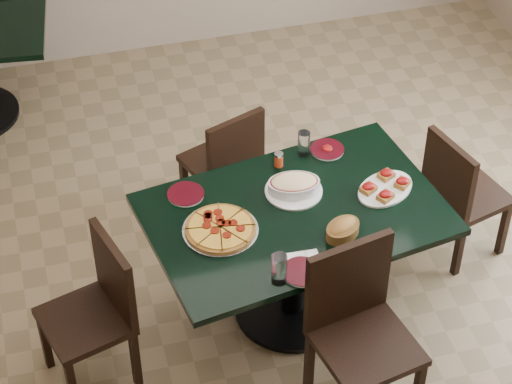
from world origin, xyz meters
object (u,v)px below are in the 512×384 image
object	(u,v)px
chair_left	(98,306)
bruschetta_platter	(385,187)
main_table	(294,237)
bread_basket	(343,229)
pepperoni_pizza	(220,229)
chair_far	(227,161)
chair_right	(459,191)
lasagna_casserole	(294,185)
chair_near	(358,322)

from	to	relation	value
chair_left	bruschetta_platter	size ratio (longest dim) A/B	2.12
main_table	bread_basket	bearing A→B (deg)	-60.67
main_table	chair_left	bearing A→B (deg)	178.29
pepperoni_pizza	main_table	bearing A→B (deg)	5.96
pepperoni_pizza	bread_basket	world-z (taller)	bread_basket
bread_basket	pepperoni_pizza	bearing A→B (deg)	132.08
chair_far	bruschetta_platter	world-z (taller)	chair_far
main_table	pepperoni_pizza	size ratio (longest dim) A/B	4.26
pepperoni_pizza	bruschetta_platter	bearing A→B (deg)	5.13
main_table	chair_right	distance (m)	1.07
chair_far	lasagna_casserole	xyz separation A→B (m)	(0.20, -0.69, 0.34)
main_table	chair_near	world-z (taller)	chair_near
chair_left	bread_basket	xyz separation A→B (m)	(1.24, -0.08, 0.30)
lasagna_casserole	bread_basket	size ratio (longest dim) A/B	1.27
chair_far	pepperoni_pizza	size ratio (longest dim) A/B	2.12
chair_far	chair_near	xyz separation A→B (m)	(0.30, -1.46, 0.10)
chair_near	pepperoni_pizza	world-z (taller)	chair_near
main_table	bread_basket	distance (m)	0.36
bread_basket	chair_near	bearing A→B (deg)	-127.05
chair_near	lasagna_casserole	world-z (taller)	chair_near
main_table	lasagna_casserole	distance (m)	0.27
pepperoni_pizza	bread_basket	distance (m)	0.61
chair_near	pepperoni_pizza	bearing A→B (deg)	121.00
lasagna_casserole	bread_basket	world-z (taller)	lasagna_casserole
chair_left	lasagna_casserole	distance (m)	1.18
chair_right	chair_left	size ratio (longest dim) A/B	0.97
chair_near	chair_left	size ratio (longest dim) A/B	1.11
lasagna_casserole	chair_right	bearing A→B (deg)	11.26
chair_right	chair_left	bearing A→B (deg)	83.85
main_table	chair_far	size ratio (longest dim) A/B	2.01
chair_right	pepperoni_pizza	size ratio (longest dim) A/B	2.20
chair_right	main_table	bearing A→B (deg)	85.82
lasagna_casserole	chair_near	bearing A→B (deg)	-75.12
chair_right	chair_left	xyz separation A→B (m)	(-2.11, -0.36, 0.02)
chair_right	pepperoni_pizza	distance (m)	1.50
chair_right	chair_left	world-z (taller)	chair_left
chair_near	chair_far	bearing A→B (deg)	89.92
main_table	chair_far	bearing A→B (deg)	91.89
lasagna_casserole	chair_far	bearing A→B (deg)	113.99
chair_left	lasagna_casserole	size ratio (longest dim) A/B	2.89
chair_far	chair_right	xyz separation A→B (m)	(1.21, -0.62, 0.02)
chair_far	chair_left	size ratio (longest dim) A/B	0.93
chair_right	pepperoni_pizza	bearing A→B (deg)	84.26
chair_left	chair_far	bearing A→B (deg)	120.97
chair_far	chair_right	bearing A→B (deg)	131.78
pepperoni_pizza	bread_basket	size ratio (longest dim) A/B	1.61
pepperoni_pizza	chair_left	bearing A→B (deg)	-171.31
chair_left	chair_near	bearing A→B (deg)	51.54
main_table	bruschetta_platter	world-z (taller)	bruschetta_platter
chair_left	bruschetta_platter	xyz separation A→B (m)	(1.57, 0.18, 0.28)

